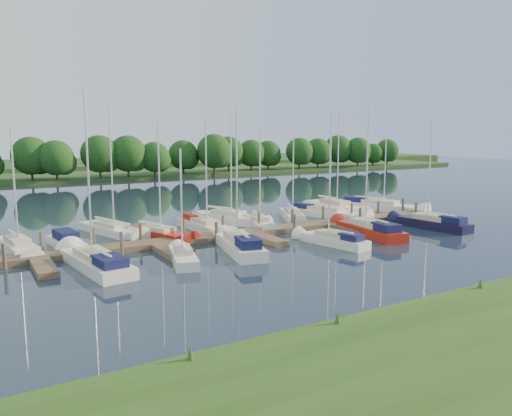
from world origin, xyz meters
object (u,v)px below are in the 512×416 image
dock (253,234)px  motorboat (67,243)px  sailboat_n_0 (18,248)px  sailboat_s_2 (239,247)px  sailboat_n_5 (229,220)px

dock → motorboat: motorboat is taller
sailboat_n_0 → motorboat: 3.23m
motorboat → sailboat_s_2: size_ratio=0.51×
sailboat_n_5 → sailboat_s_2: sailboat_s_2 is taller
motorboat → sailboat_n_5: (14.86, 2.97, -0.05)m
sailboat_n_0 → motorboat: sailboat_n_0 is taller
sailboat_n_0 → motorboat: size_ratio=1.65×
dock → sailboat_s_2: bearing=-131.7°
sailboat_n_5 → sailboat_s_2: size_ratio=1.00×
dock → sailboat_n_0: bearing=167.1°
sailboat_n_0 → sailboat_s_2: (13.45, -7.69, 0.07)m
dock → sailboat_n_5: sailboat_n_5 is taller
dock → sailboat_s_2: sailboat_s_2 is taller
dock → motorboat: size_ratio=7.32×
sailboat_n_0 → sailboat_s_2: size_ratio=0.85×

